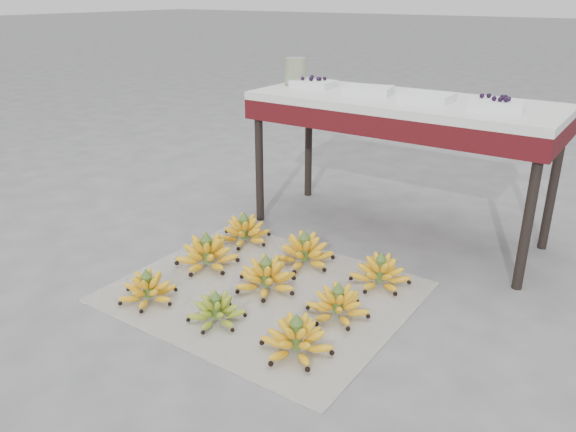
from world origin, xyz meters
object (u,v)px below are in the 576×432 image
Objects in this scene: bunch_mid_center at (266,277)px; bunch_back_center at (304,252)px; vendor_table at (402,114)px; bunch_back_left at (244,231)px; bunch_front_right at (296,339)px; tray_far_left at (314,83)px; bunch_front_center at (216,311)px; bunch_mid_right at (338,304)px; bunch_front_left at (148,289)px; newspaper_mat at (264,292)px; glass_jar at (295,72)px; tray_left at (368,90)px; bunch_mid_left at (207,254)px; tray_far_right at (495,104)px; tray_right at (426,97)px; bunch_back_right at (380,273)px.

bunch_mid_center is 0.79× the size of bunch_back_center.
bunch_back_left is at bearing -136.64° from vendor_table.
tray_far_left is at bearing 99.91° from bunch_front_right.
bunch_front_center is 0.50m from bunch_mid_right.
bunch_front_center is at bearing 31.12° from bunch_front_left.
newspaper_mat is 8.19× the size of glass_jar.
tray_far_left is 0.87× the size of tray_left.
newspaper_mat is at bearing -105.85° from bunch_back_center.
bunch_mid_left is at bearing 135.31° from bunch_front_right.
tray_far_right is at bearing 25.44° from bunch_mid_left.
tray_right is at bearing 85.87° from bunch_front_left.
bunch_front_right is 0.65m from bunch_back_right.
bunch_front_center is 1.41m from vendor_table.
glass_jar reaches higher than bunch_back_right.
bunch_back_center reaches higher than bunch_back_left.
bunch_back_right is at bearing 37.73° from bunch_front_center.
tray_far_left is at bearing 110.40° from newspaper_mat.
glass_jar is (-0.12, 1.32, 0.77)m from bunch_front_left.
bunch_mid_left is 1.20m from tray_left.
bunch_front_left is 0.90× the size of bunch_mid_left.
tray_left is 0.48m from glass_jar.
bunch_back_right is (0.41, 0.66, 0.01)m from bunch_front_center.
glass_jar is (-0.49, 0.98, 0.83)m from newspaper_mat.
newspaper_mat is 4.64× the size of tray_far_right.
bunch_mid_center is at bearing 101.46° from newspaper_mat.
vendor_table reaches higher than bunch_front_right.
bunch_mid_center is at bearing 68.54° from bunch_front_center.
bunch_mid_left is 1.21× the size of bunch_mid_right.
bunch_front_right is at bearing -19.18° from bunch_front_center.
tray_left is at bearing 122.68° from bunch_mid_right.
bunch_mid_left is at bearing -91.06° from tray_far_left.
tray_left is (-0.38, 0.94, 0.71)m from bunch_mid_right.
vendor_table reaches higher than bunch_back_center.
bunch_back_right is 1.21m from tray_far_left.
tray_left is (-0.01, 0.95, 0.77)m from newspaper_mat.
tray_right reaches higher than bunch_mid_center.
glass_jar is (-0.86, 1.27, 0.77)m from bunch_front_right.
bunch_back_left is at bearing 158.43° from bunch_back_center.
bunch_front_left is 1.04m from bunch_back_right.
newspaper_mat is at bearing -125.87° from tray_far_right.
bunch_front_center is at bearing -118.93° from tray_far_right.
bunch_back_left is at bearing 138.33° from bunch_mid_center.
bunch_front_right is 0.50m from bunch_mid_center.
bunch_mid_center is at bearing -153.00° from bunch_back_right.
bunch_mid_right is 1.41m from tray_far_left.
bunch_front_right is at bearing -38.92° from bunch_mid_left.
bunch_front_left is 0.72m from bunch_back_left.
bunch_front_left is 2.17× the size of glass_jar.
tray_right is at bearing 103.66° from bunch_mid_right.
bunch_front_right is 1.63m from tray_far_left.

